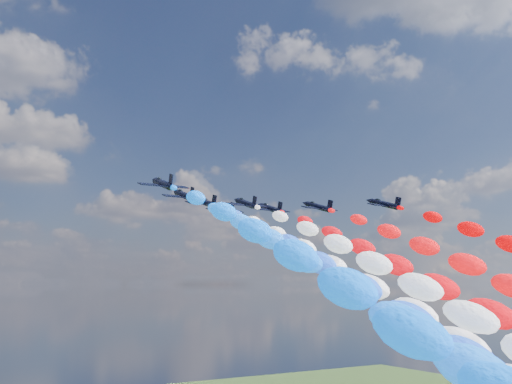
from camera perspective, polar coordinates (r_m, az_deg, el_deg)
jet_0 at (r=111.16m, az=-8.86°, el=0.78°), size 9.78×12.95×5.91m
jet_1 at (r=124.90m, az=-6.86°, el=-0.31°), size 9.62×12.84×5.91m
trail_1 at (r=69.84m, az=16.52°, el=-16.24°), size 6.81×128.14×59.51m
jet_2 at (r=134.98m, az=-4.94°, el=-0.97°), size 9.93×13.06×5.91m
trail_2 at (r=80.83m, az=16.67°, el=-15.17°), size 6.81×128.14×59.51m
jet_3 at (r=136.46m, az=-0.98°, el=-1.09°), size 9.77×12.95×5.91m
trail_3 at (r=85.70m, az=22.43°, el=-14.49°), size 6.81×128.14×59.51m
jet_4 at (r=146.63m, az=-3.08°, el=-1.61°), size 9.37×12.66×5.91m
trail_4 at (r=93.36m, az=16.77°, el=-14.25°), size 6.81×128.14×59.51m
jet_5 at (r=145.48m, az=1.36°, el=-1.57°), size 9.12×12.47×5.91m
jet_6 at (r=143.27m, az=5.93°, el=-1.41°), size 9.57×12.80×5.91m
jet_7 at (r=140.89m, az=12.10°, el=-1.14°), size 9.28×12.60×5.91m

